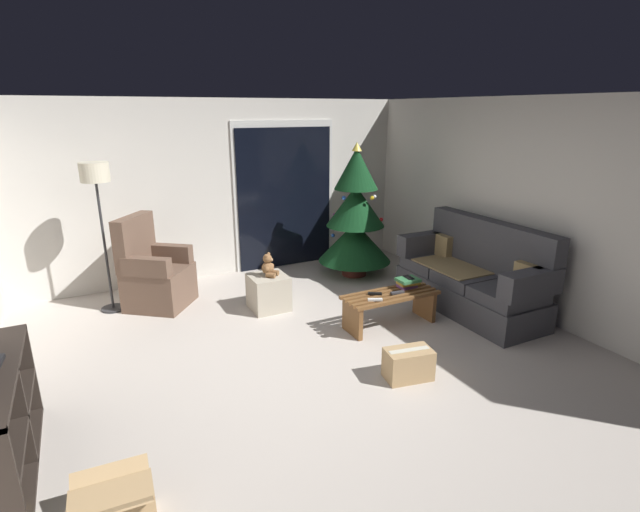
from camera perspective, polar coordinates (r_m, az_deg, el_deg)
The scene contains 19 objects.
ground_plane at distance 4.66m, azimuth -0.49°, elevation -13.03°, with size 7.00×7.00×0.00m, color #BCB2A8.
wall_back at distance 6.99m, azimuth -11.90°, elevation 7.83°, with size 5.72×0.12×2.50m, color silver.
wall_right at distance 5.99m, azimuth 24.90°, elevation 5.06°, with size 0.12×6.00×2.50m, color silver.
patio_door_frame at distance 7.25m, azimuth -4.25°, elevation 7.28°, with size 1.60×0.02×2.20m, color silver.
patio_door_glass at distance 7.25m, azimuth -4.19°, elevation 6.87°, with size 1.50×0.02×2.10m, color black.
couch at distance 6.04m, azimuth 17.94°, elevation -2.46°, with size 0.79×1.94×1.08m.
coffee_table at distance 5.39m, azimuth 8.43°, elevation -5.74°, with size 1.10×0.40×0.39m.
remote_black at distance 5.28m, azimuth 6.62°, elevation -4.52°, with size 0.04×0.16×0.02m, color black.
remote_graphite at distance 5.35m, azimuth 9.31°, elevation -4.35°, with size 0.04×0.16×0.02m, color #333338.
remote_white at distance 5.12m, azimuth 6.66°, elevation -5.24°, with size 0.04×0.16×0.02m, color silver.
book_stack at distance 5.53m, azimuth 10.53°, elevation -3.13°, with size 0.27×0.20×0.12m.
cell_phone at distance 5.52m, azimuth 10.62°, elevation -2.54°, with size 0.07×0.14×0.01m, color black.
christmas_tree at distance 6.82m, azimuth 4.27°, elevation 4.56°, with size 1.05×1.05×1.92m.
armchair at distance 6.18m, azimuth -19.29°, elevation -2.13°, with size 0.96×0.96×1.13m.
floor_lamp at distance 5.99m, azimuth -25.30°, elevation 7.51°, with size 0.32×0.32×1.78m.
ottoman at distance 5.83m, azimuth -6.21°, elevation -4.35°, with size 0.44×0.44×0.43m, color #B2A893.
teddy_bear_chestnut at distance 5.71m, azimuth -6.22°, elevation -1.25°, with size 0.21×0.21×0.29m.
cardboard_box_taped_mid_floor at distance 4.47m, azimuth 10.58°, elevation -12.66°, with size 0.46×0.32×0.29m.
cardboard_box_open_near_shelf at distance 3.33m, azimuth -23.59°, elevation -26.21°, with size 0.47×0.44×0.30m.
Camera 1 is at (-1.79, -3.60, 2.35)m, focal length 26.60 mm.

